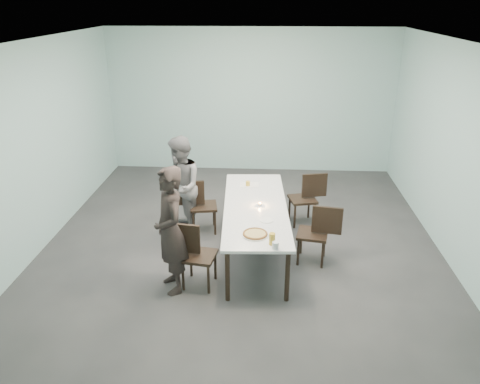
# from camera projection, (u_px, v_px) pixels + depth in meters

# --- Properties ---
(ground) EXTENTS (7.00, 7.00, 0.00)m
(ground) POSITION_uv_depth(u_px,v_px,m) (241.00, 245.00, 7.20)
(ground) COLOR #333335
(ground) RESTS_ON ground
(room_shell) EXTENTS (6.02, 7.02, 3.01)m
(room_shell) POSITION_uv_depth(u_px,v_px,m) (241.00, 116.00, 6.42)
(room_shell) COLOR #A0C9CA
(room_shell) RESTS_ON ground
(table) EXTENTS (1.04, 2.64, 0.75)m
(table) POSITION_uv_depth(u_px,v_px,m) (255.00, 210.00, 6.76)
(table) COLOR white
(table) RESTS_ON ground
(chair_near_left) EXTENTS (0.64, 0.48, 0.87)m
(chair_near_left) POSITION_uv_depth(u_px,v_px,m) (193.00, 251.00, 6.05)
(chair_near_left) COLOR black
(chair_near_left) RESTS_ON ground
(chair_far_left) EXTENTS (0.64, 0.48, 0.87)m
(chair_far_left) POSITION_uv_depth(u_px,v_px,m) (198.00, 202.00, 7.47)
(chair_far_left) COLOR black
(chair_far_left) RESTS_ON ground
(chair_near_right) EXTENTS (0.64, 0.49, 0.87)m
(chair_near_right) POSITION_uv_depth(u_px,v_px,m) (318.00, 230.00, 6.58)
(chair_near_right) COLOR black
(chair_near_right) RESTS_ON ground
(chair_far_right) EXTENTS (0.65, 0.50, 0.87)m
(chair_far_right) POSITION_uv_depth(u_px,v_px,m) (308.00, 195.00, 7.75)
(chair_far_right) COLOR black
(chair_far_right) RESTS_ON ground
(diner_near) EXTENTS (0.63, 0.73, 1.68)m
(diner_near) POSITION_uv_depth(u_px,v_px,m) (170.00, 231.00, 5.83)
(diner_near) COLOR black
(diner_near) RESTS_ON ground
(diner_far) EXTENTS (0.79, 0.91, 1.59)m
(diner_far) POSITION_uv_depth(u_px,v_px,m) (181.00, 186.00, 7.31)
(diner_far) COLOR slate
(diner_far) RESTS_ON ground
(pizza) EXTENTS (0.34, 0.34, 0.04)m
(pizza) POSITION_uv_depth(u_px,v_px,m) (255.00, 234.00, 5.90)
(pizza) COLOR white
(pizza) RESTS_ON table
(side_plate) EXTENTS (0.18, 0.18, 0.01)m
(side_plate) POSITION_uv_depth(u_px,v_px,m) (267.00, 220.00, 6.29)
(side_plate) COLOR white
(side_plate) RESTS_ON table
(beer_glass) EXTENTS (0.08, 0.08, 0.15)m
(beer_glass) POSITION_uv_depth(u_px,v_px,m) (272.00, 239.00, 5.66)
(beer_glass) COLOR gold
(beer_glass) RESTS_ON table
(water_tumbler) EXTENTS (0.08, 0.08, 0.09)m
(water_tumbler) POSITION_uv_depth(u_px,v_px,m) (275.00, 245.00, 5.57)
(water_tumbler) COLOR silver
(water_tumbler) RESTS_ON table
(tealight) EXTENTS (0.06, 0.06, 0.05)m
(tealight) POSITION_uv_depth(u_px,v_px,m) (260.00, 205.00, 6.74)
(tealight) COLOR silver
(tealight) RESTS_ON table
(amber_tumbler) EXTENTS (0.07, 0.07, 0.08)m
(amber_tumbler) POSITION_uv_depth(u_px,v_px,m) (248.00, 184.00, 7.44)
(amber_tumbler) COLOR gold
(amber_tumbler) RESTS_ON table
(menu) EXTENTS (0.31, 0.24, 0.01)m
(menu) POSITION_uv_depth(u_px,v_px,m) (249.00, 185.00, 7.50)
(menu) COLOR silver
(menu) RESTS_ON table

